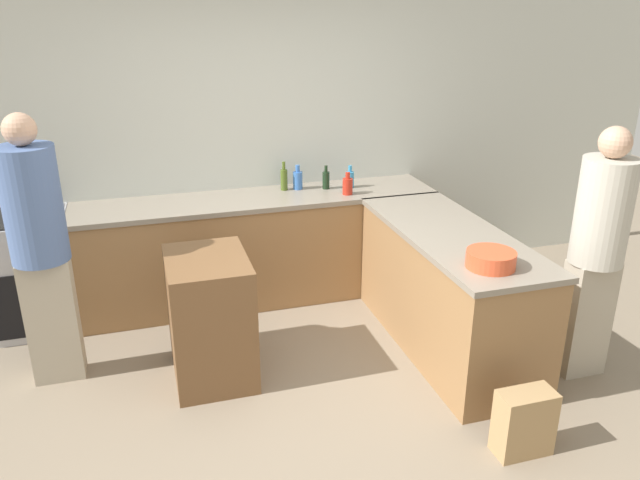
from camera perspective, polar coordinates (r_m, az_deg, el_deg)
The scene contains 15 objects.
ground_plane at distance 4.05m, azimuth -0.10°, elevation -15.79°, with size 14.00×14.00×0.00m, color gray.
wall_back at distance 5.37m, azimuth -6.57°, elevation 9.43°, with size 8.00×0.06×2.70m.
counter_back at distance 5.32m, azimuth -5.52°, elevation -0.72°, with size 2.98×0.63×0.91m.
counter_peninsula at distance 4.65m, azimuth 11.58°, elevation -4.48°, with size 0.69×1.83×0.91m.
range_oven at distance 5.32m, azimuth -25.11°, elevation -2.74°, with size 0.64×0.60×0.92m.
island_table at distance 4.28m, azimuth -9.99°, elevation -7.01°, with size 0.53×0.68×0.87m.
mixing_bowl at distance 3.92m, azimuth 15.35°, elevation -1.71°, with size 0.30×0.30×0.10m.
water_bottle_blue at distance 5.35m, azimuth -2.05°, elevation 5.55°, with size 0.08×0.08×0.21m.
dish_soap_bottle at distance 5.40m, azimuth 2.75°, elevation 5.61°, with size 0.07×0.07×0.19m.
hot_sauce_bottle at distance 5.20m, azimuth 2.54°, elevation 4.99°, with size 0.08×0.08×0.19m.
olive_oil_bottle at distance 5.32m, azimuth -3.31°, elevation 5.60°, with size 0.06×0.06×0.25m.
wine_bottle_dark at distance 5.36m, azimuth 0.55°, elevation 5.55°, with size 0.06×0.06×0.20m.
person_by_range at distance 4.34m, azimuth -24.28°, elevation -0.28°, with size 0.36×0.36×1.81m.
person_at_peninsula at distance 4.43m, azimuth 24.01°, elevation -0.57°, with size 0.35×0.35×1.72m.
paper_bag at distance 3.85m, azimuth 18.15°, elevation -15.58°, with size 0.32×0.17×0.40m.
Camera 1 is at (-0.92, -3.10, 2.44)m, focal length 35.00 mm.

